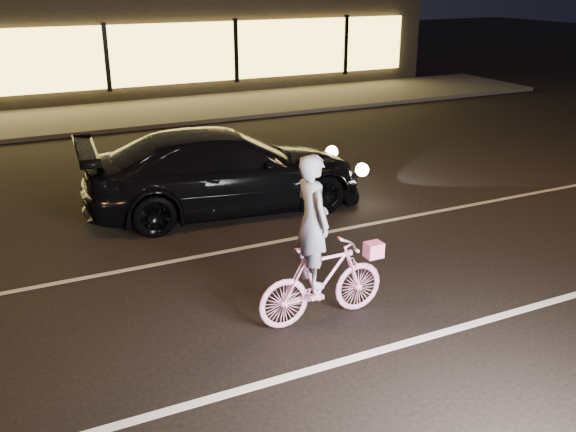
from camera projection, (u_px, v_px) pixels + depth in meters
ground at (329, 294)px, 8.87m from camera, size 90.00×90.00×0.00m
lane_stripe_near at (391, 347)px, 7.61m from camera, size 60.00×0.12×0.01m
lane_stripe_far at (270, 243)px, 10.55m from camera, size 60.00×0.10×0.01m
sidewalk at (123, 115)px, 19.79m from camera, size 30.00×4.00×0.12m
storefront at (83, 30)px, 24.07m from camera, size 25.40×8.42×4.20m
cyclist at (320, 264)px, 7.96m from camera, size 1.75×0.60×2.20m
sedan at (225, 170)px, 11.85m from camera, size 5.35×2.55×1.50m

